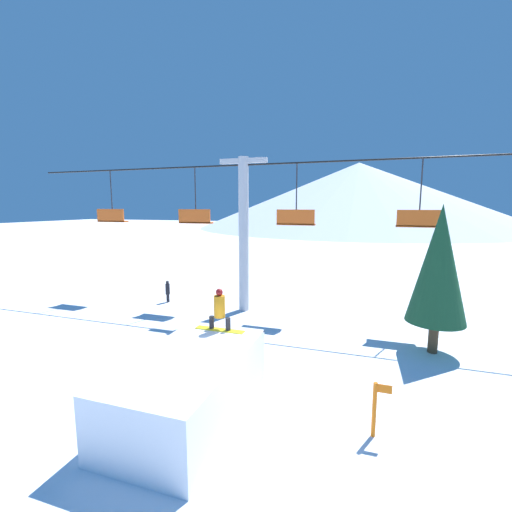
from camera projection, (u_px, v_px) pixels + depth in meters
ground_plane at (232, 419)px, 8.60m from camera, size 220.00×220.00×0.00m
mountain_ridge at (358, 195)px, 87.87m from camera, size 80.73×80.73×16.37m
snow_ramp at (190, 385)px, 8.69m from camera, size 2.52×4.72×1.59m
snowboarder at (220, 310)px, 10.28m from camera, size 1.55×0.34×1.29m
chairlift at (243, 224)px, 17.05m from camera, size 25.00×0.51×7.71m
pine_tree_near at (439, 265)px, 12.09m from camera, size 2.03×2.03×5.40m
trail_marker at (375, 408)px, 7.87m from camera, size 0.41×0.10×1.33m
distant_skier at (168, 290)px, 19.05m from camera, size 0.24×0.24×1.23m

